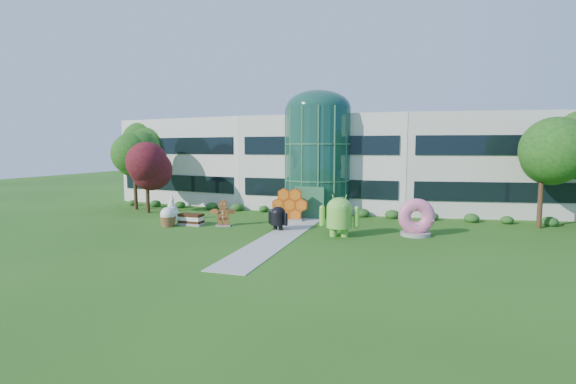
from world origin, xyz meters
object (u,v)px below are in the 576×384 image
(android_green, at_px, (339,214))
(donut, at_px, (416,217))
(android_black, at_px, (278,216))
(gingerbread, at_px, (223,213))

(android_green, bearing_deg, donut, 13.97)
(android_green, xyz_separation_m, donut, (5.09, 1.94, -0.29))
(android_green, relative_size, android_black, 1.54)
(android_black, bearing_deg, donut, 26.05)
(android_green, distance_m, android_black, 4.89)
(donut, bearing_deg, android_green, -171.61)
(android_green, bearing_deg, gingerbread, 166.37)
(donut, distance_m, gingerbread, 14.57)
(donut, xyz_separation_m, gingerbread, (-14.54, -0.81, -0.29))
(donut, bearing_deg, android_black, 173.91)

